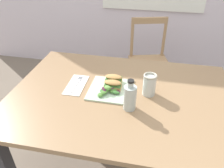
% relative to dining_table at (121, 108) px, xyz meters
% --- Properties ---
extents(dining_table, '(1.35, 0.96, 0.74)m').
position_rel_dining_table_xyz_m(dining_table, '(0.00, 0.00, 0.00)').
color(dining_table, '#997551').
rests_on(dining_table, ground).
extents(chair_wooden_far, '(0.49, 0.49, 0.87)m').
position_rel_dining_table_xyz_m(chair_wooden_far, '(0.13, 1.02, -0.18)').
color(chair_wooden_far, tan).
rests_on(chair_wooden_far, ground).
extents(plate_lunch, '(0.27, 0.27, 0.01)m').
position_rel_dining_table_xyz_m(plate_lunch, '(-0.07, 0.03, 0.12)').
color(plate_lunch, beige).
rests_on(plate_lunch, dining_table).
extents(sandwich_half_front, '(0.11, 0.06, 0.06)m').
position_rel_dining_table_xyz_m(sandwich_half_front, '(-0.06, 0.04, 0.15)').
color(sandwich_half_front, tan).
rests_on(sandwich_half_front, plate_lunch).
extents(sandwich_half_back, '(0.11, 0.06, 0.06)m').
position_rel_dining_table_xyz_m(sandwich_half_back, '(-0.07, 0.10, 0.15)').
color(sandwich_half_back, tan).
rests_on(sandwich_half_back, plate_lunch).
extents(salad_mixed_greens, '(0.14, 0.15, 0.04)m').
position_rel_dining_table_xyz_m(salad_mixed_greens, '(-0.07, -0.00, 0.14)').
color(salad_mixed_greens, '#602D47').
rests_on(salad_mixed_greens, plate_lunch).
extents(napkin_folded, '(0.12, 0.24, 0.00)m').
position_rel_dining_table_xyz_m(napkin_folded, '(-0.30, 0.04, 0.11)').
color(napkin_folded, silver).
rests_on(napkin_folded, dining_table).
extents(fork_on_napkin, '(0.03, 0.19, 0.00)m').
position_rel_dining_table_xyz_m(fork_on_napkin, '(-0.30, 0.06, 0.12)').
color(fork_on_napkin, silver).
rests_on(fork_on_napkin, napkin_folded).
extents(bottle_cold_brew, '(0.07, 0.07, 0.19)m').
position_rel_dining_table_xyz_m(bottle_cold_brew, '(0.07, -0.12, 0.18)').
color(bottle_cold_brew, '#472819').
rests_on(bottle_cold_brew, dining_table).
extents(mason_jar_iced_tea, '(0.08, 0.08, 0.14)m').
position_rel_dining_table_xyz_m(mason_jar_iced_tea, '(0.16, 0.04, 0.17)').
color(mason_jar_iced_tea, '#995623').
rests_on(mason_jar_iced_tea, dining_table).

